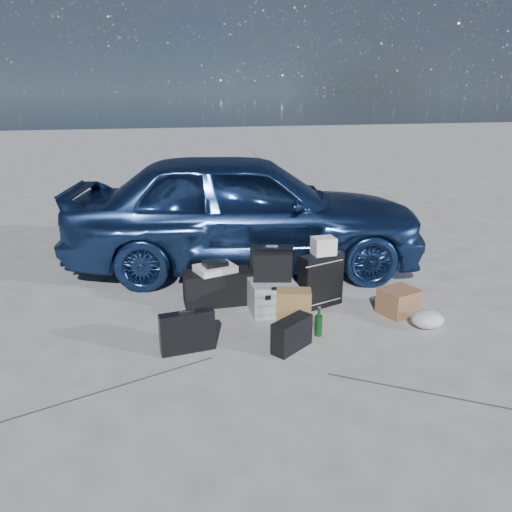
{
  "coord_description": "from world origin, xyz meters",
  "views": [
    {
      "loc": [
        -1.26,
        -4.14,
        2.26
      ],
      "look_at": [
        0.02,
        0.85,
        0.56
      ],
      "focal_mm": 35.0,
      "sensor_mm": 36.0,
      "label": 1
    }
  ],
  "objects_px": {
    "cardboard_box": "(399,301)",
    "green_bottle": "(319,322)",
    "pelican_case": "(272,297)",
    "suitcase_left": "(272,273)",
    "car": "(245,210)",
    "suitcase_right": "(321,280)",
    "briefcase": "(187,332)",
    "duffel_bag": "(218,287)"
  },
  "relations": [
    {
      "from": "green_bottle",
      "to": "cardboard_box",
      "type": "bearing_deg",
      "value": 14.76
    },
    {
      "from": "cardboard_box",
      "to": "green_bottle",
      "type": "relative_size",
      "value": 1.27
    },
    {
      "from": "pelican_case",
      "to": "green_bottle",
      "type": "bearing_deg",
      "value": -65.2
    },
    {
      "from": "car",
      "to": "duffel_bag",
      "type": "height_order",
      "value": "car"
    },
    {
      "from": "pelican_case",
      "to": "duffel_bag",
      "type": "bearing_deg",
      "value": 146.67
    },
    {
      "from": "suitcase_left",
      "to": "briefcase",
      "type": "bearing_deg",
      "value": -119.19
    },
    {
      "from": "suitcase_right",
      "to": "cardboard_box",
      "type": "xyz_separation_m",
      "value": [
        0.74,
        -0.4,
        -0.16
      ]
    },
    {
      "from": "car",
      "to": "briefcase",
      "type": "relative_size",
      "value": 9.24
    },
    {
      "from": "briefcase",
      "to": "duffel_bag",
      "type": "height_order",
      "value": "briefcase"
    },
    {
      "from": "car",
      "to": "briefcase",
      "type": "bearing_deg",
      "value": 165.39
    },
    {
      "from": "suitcase_right",
      "to": "cardboard_box",
      "type": "distance_m",
      "value": 0.86
    },
    {
      "from": "cardboard_box",
      "to": "green_bottle",
      "type": "distance_m",
      "value": 1.05
    },
    {
      "from": "briefcase",
      "to": "cardboard_box",
      "type": "distance_m",
      "value": 2.3
    },
    {
      "from": "duffel_bag",
      "to": "cardboard_box",
      "type": "distance_m",
      "value": 1.97
    },
    {
      "from": "suitcase_left",
      "to": "suitcase_right",
      "type": "bearing_deg",
      "value": -16.86
    },
    {
      "from": "briefcase",
      "to": "cardboard_box",
      "type": "bearing_deg",
      "value": 0.8
    },
    {
      "from": "briefcase",
      "to": "suitcase_left",
      "type": "height_order",
      "value": "suitcase_left"
    },
    {
      "from": "car",
      "to": "green_bottle",
      "type": "relative_size",
      "value": 15.94
    },
    {
      "from": "cardboard_box",
      "to": "suitcase_right",
      "type": "bearing_deg",
      "value": 151.19
    },
    {
      "from": "green_bottle",
      "to": "duffel_bag",
      "type": "bearing_deg",
      "value": 128.39
    },
    {
      "from": "pelican_case",
      "to": "duffel_bag",
      "type": "relative_size",
      "value": 0.63
    },
    {
      "from": "car",
      "to": "pelican_case",
      "type": "distance_m",
      "value": 1.63
    },
    {
      "from": "car",
      "to": "suitcase_right",
      "type": "xyz_separation_m",
      "value": [
        0.5,
        -1.48,
        -0.48
      ]
    },
    {
      "from": "duffel_bag",
      "to": "briefcase",
      "type": "bearing_deg",
      "value": -113.69
    },
    {
      "from": "car",
      "to": "green_bottle",
      "type": "xyz_separation_m",
      "value": [
        0.22,
        -2.16,
        -0.64
      ]
    },
    {
      "from": "green_bottle",
      "to": "suitcase_left",
      "type": "bearing_deg",
      "value": 100.59
    },
    {
      "from": "pelican_case",
      "to": "suitcase_left",
      "type": "height_order",
      "value": "suitcase_left"
    },
    {
      "from": "suitcase_left",
      "to": "suitcase_right",
      "type": "height_order",
      "value": "suitcase_left"
    },
    {
      "from": "briefcase",
      "to": "suitcase_left",
      "type": "bearing_deg",
      "value": 36.78
    },
    {
      "from": "car",
      "to": "pelican_case",
      "type": "bearing_deg",
      "value": -170.83
    },
    {
      "from": "car",
      "to": "suitcase_right",
      "type": "bearing_deg",
      "value": -150.1
    },
    {
      "from": "pelican_case",
      "to": "suitcase_left",
      "type": "relative_size",
      "value": 0.76
    },
    {
      "from": "briefcase",
      "to": "suitcase_right",
      "type": "bearing_deg",
      "value": 17.59
    },
    {
      "from": "car",
      "to": "cardboard_box",
      "type": "distance_m",
      "value": 2.35
    },
    {
      "from": "briefcase",
      "to": "duffel_bag",
      "type": "bearing_deg",
      "value": 59.76
    },
    {
      "from": "duffel_bag",
      "to": "suitcase_left",
      "type": "bearing_deg",
      "value": -1.16
    },
    {
      "from": "pelican_case",
      "to": "suitcase_right",
      "type": "bearing_deg",
      "value": 3.78
    },
    {
      "from": "duffel_bag",
      "to": "suitcase_right",
      "type": "bearing_deg",
      "value": -16.96
    },
    {
      "from": "briefcase",
      "to": "duffel_bag",
      "type": "xyz_separation_m",
      "value": [
        0.46,
        1.01,
        -0.01
      ]
    },
    {
      "from": "duffel_bag",
      "to": "green_bottle",
      "type": "xyz_separation_m",
      "value": [
        0.81,
        -1.02,
        -0.04
      ]
    },
    {
      "from": "briefcase",
      "to": "green_bottle",
      "type": "relative_size",
      "value": 1.73
    },
    {
      "from": "duffel_bag",
      "to": "green_bottle",
      "type": "bearing_deg",
      "value": -50.82
    }
  ]
}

